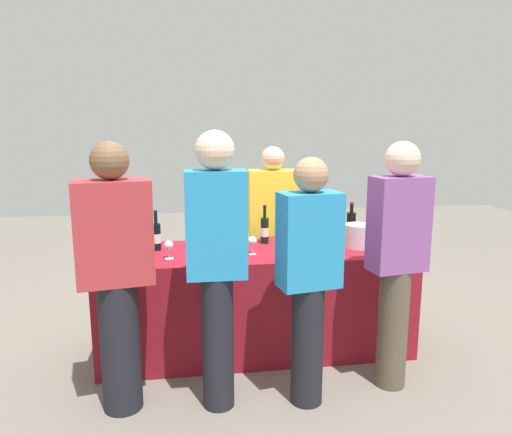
# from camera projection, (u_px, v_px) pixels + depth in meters

# --- Properties ---
(ground_plane) EXTENTS (12.00, 12.00, 0.00)m
(ground_plane) POSITION_uv_depth(u_px,v_px,m) (256.00, 347.00, 3.75)
(ground_plane) COLOR slate
(tasting_table) EXTENTS (2.32, 0.76, 0.79)m
(tasting_table) POSITION_uv_depth(u_px,v_px,m) (256.00, 300.00, 3.67)
(tasting_table) COLOR maroon
(tasting_table) RESTS_ON ground_plane
(wine_bottle_0) EXTENTS (0.08, 0.08, 0.30)m
(wine_bottle_0) POSITION_uv_depth(u_px,v_px,m) (131.00, 236.00, 3.56)
(wine_bottle_0) COLOR black
(wine_bottle_0) RESTS_ON tasting_table
(wine_bottle_1) EXTENTS (0.07, 0.07, 0.30)m
(wine_bottle_1) POSITION_uv_depth(u_px,v_px,m) (156.00, 236.00, 3.57)
(wine_bottle_1) COLOR black
(wine_bottle_1) RESTS_ON tasting_table
(wine_bottle_2) EXTENTS (0.08, 0.08, 0.30)m
(wine_bottle_2) POSITION_uv_depth(u_px,v_px,m) (197.00, 234.00, 3.64)
(wine_bottle_2) COLOR black
(wine_bottle_2) RESTS_ON tasting_table
(wine_bottle_3) EXTENTS (0.07, 0.07, 0.32)m
(wine_bottle_3) POSITION_uv_depth(u_px,v_px,m) (210.00, 233.00, 3.65)
(wine_bottle_3) COLOR black
(wine_bottle_3) RESTS_ON tasting_table
(wine_bottle_4) EXTENTS (0.06, 0.06, 0.31)m
(wine_bottle_4) POSITION_uv_depth(u_px,v_px,m) (265.00, 230.00, 3.78)
(wine_bottle_4) COLOR black
(wine_bottle_4) RESTS_ON tasting_table
(wine_bottle_5) EXTENTS (0.07, 0.07, 0.32)m
(wine_bottle_5) POSITION_uv_depth(u_px,v_px,m) (330.00, 228.00, 3.80)
(wine_bottle_5) COLOR black
(wine_bottle_5) RESTS_ON tasting_table
(wine_bottle_6) EXTENTS (0.08, 0.08, 0.32)m
(wine_bottle_6) POSITION_uv_depth(u_px,v_px,m) (351.00, 226.00, 3.87)
(wine_bottle_6) COLOR black
(wine_bottle_6) RESTS_ON tasting_table
(wine_bottle_7) EXTENTS (0.07, 0.07, 0.31)m
(wine_bottle_7) POSITION_uv_depth(u_px,v_px,m) (370.00, 230.00, 3.80)
(wine_bottle_7) COLOR black
(wine_bottle_7) RESTS_ON tasting_table
(wine_glass_0) EXTENTS (0.07, 0.07, 0.13)m
(wine_glass_0) POSITION_uv_depth(u_px,v_px,m) (169.00, 246.00, 3.34)
(wine_glass_0) COLOR silver
(wine_glass_0) RESTS_ON tasting_table
(wine_glass_1) EXTENTS (0.07, 0.07, 0.14)m
(wine_glass_1) POSITION_uv_depth(u_px,v_px,m) (204.00, 242.00, 3.42)
(wine_glass_1) COLOR silver
(wine_glass_1) RESTS_ON tasting_table
(wine_glass_2) EXTENTS (0.07, 0.07, 0.13)m
(wine_glass_2) POSITION_uv_depth(u_px,v_px,m) (252.00, 241.00, 3.45)
(wine_glass_2) COLOR silver
(wine_glass_2) RESTS_ON tasting_table
(wine_glass_3) EXTENTS (0.08, 0.08, 0.14)m
(wine_glass_3) POSITION_uv_depth(u_px,v_px,m) (353.00, 236.00, 3.62)
(wine_glass_3) COLOR silver
(wine_glass_3) RESTS_ON tasting_table
(ice_bucket) EXTENTS (0.22, 0.22, 0.18)m
(ice_bucket) POSITION_uv_depth(u_px,v_px,m) (359.00, 236.00, 3.67)
(ice_bucket) COLOR silver
(ice_bucket) RESTS_ON tasting_table
(server_pouring) EXTENTS (0.44, 0.26, 1.54)m
(server_pouring) POSITION_uv_depth(u_px,v_px,m) (272.00, 228.00, 4.24)
(server_pouring) COLOR brown
(server_pouring) RESTS_ON ground_plane
(guest_0) EXTENTS (0.47, 0.31, 1.64)m
(guest_0) POSITION_uv_depth(u_px,v_px,m) (116.00, 272.00, 2.79)
(guest_0) COLOR black
(guest_0) RESTS_ON ground_plane
(guest_1) EXTENTS (0.36, 0.23, 1.70)m
(guest_1) POSITION_uv_depth(u_px,v_px,m) (217.00, 259.00, 2.80)
(guest_1) COLOR black
(guest_1) RESTS_ON ground_plane
(guest_2) EXTENTS (0.39, 0.26, 1.54)m
(guest_2) POSITION_uv_depth(u_px,v_px,m) (309.00, 274.00, 2.86)
(guest_2) COLOR black
(guest_2) RESTS_ON ground_plane
(guest_3) EXTENTS (0.38, 0.25, 1.63)m
(guest_3) POSITION_uv_depth(u_px,v_px,m) (397.00, 256.00, 3.04)
(guest_3) COLOR brown
(guest_3) RESTS_ON ground_plane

